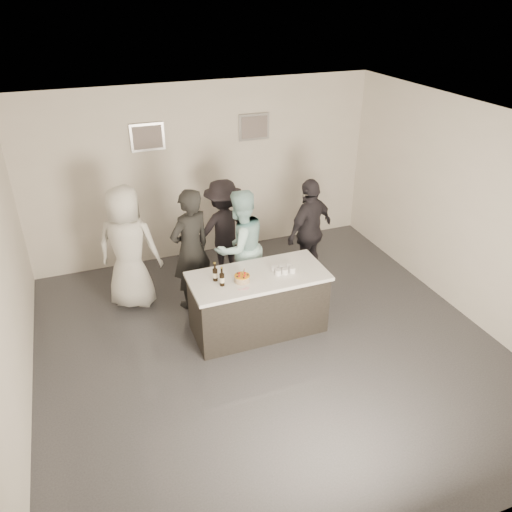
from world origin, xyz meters
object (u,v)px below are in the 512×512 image
Objects in this scene: bar_counter at (258,303)px; person_main_blue at (240,247)px; beer_bottle_a at (215,272)px; beer_bottle_b at (222,277)px; cake at (242,279)px; person_guest_left at (128,248)px; person_guest_right at (310,231)px; person_main_black at (191,249)px; person_guest_back at (224,229)px.

person_main_blue reaches higher than bar_counter.
beer_bottle_b is (0.05, -0.15, 0.00)m from beer_bottle_a.
person_guest_left is at bearing 132.42° from cake.
person_main_blue is at bearing -17.35° from person_guest_right.
person_main_blue is at bearing 147.23° from person_main_black.
bar_counter is 0.98× the size of person_guest_left.
beer_bottle_a is at bearing 108.22° from beer_bottle_b.
beer_bottle_b is 1.06m from person_main_black.
person_main_black is 0.73m from person_main_blue.
beer_bottle_a is 0.15m from beer_bottle_b.
bar_counter is 7.15× the size of beer_bottle_b.
cake is 0.11× the size of person_main_blue.
cake is 0.79× the size of beer_bottle_a.
bar_counter is 7.15× the size of beer_bottle_a.
beer_bottle_b reaches higher than cake.
bar_counter is 0.79m from beer_bottle_b.
person_guest_right reaches higher than beer_bottle_b.
beer_bottle_a is (-0.58, 0.07, 0.58)m from bar_counter.
person_guest_right is at bearing -159.74° from person_guest_left.
bar_counter is 1.11× the size of person_guest_back.
person_guest_right reaches higher than bar_counter.
person_guest_left is at bearing -46.04° from person_main_black.
person_guest_right is (1.24, 0.19, -0.03)m from person_main_blue.
cake is at bearing 54.05° from person_main_blue.
beer_bottle_a is at bearing 66.48° from person_guest_back.
beer_bottle_a is 0.15× the size of person_guest_right.
person_guest_back is (0.56, 1.72, -0.19)m from beer_bottle_b.
beer_bottle_b is at bearing 74.31° from person_main_black.
person_guest_left is at bearing 139.40° from bar_counter.
person_guest_back is at bearing -107.59° from person_main_blue.
person_guest_back is at bearing -160.37° from person_main_black.
person_main_black is at bearing -27.16° from person_main_blue.
cake is 0.29m from beer_bottle_b.
beer_bottle_a is at bearing 155.41° from cake.
cake is 1.13m from person_main_black.
beer_bottle_b is at bearing 40.27° from person_main_blue.
person_guest_left is 1.13× the size of person_guest_back.
person_guest_left is at bearing 125.66° from beer_bottle_b.
person_guest_right is at bearing 31.73° from beer_bottle_b.
beer_bottle_a is 1.70m from person_guest_back.
beer_bottle_a is 2.10m from person_guest_right.
person_guest_right is 1.04× the size of person_guest_back.
person_main_black is 1.96m from person_guest_right.
person_main_black is 1.12× the size of person_guest_back.
bar_counter is 1.70m from person_guest_right.
person_main_blue is 0.94× the size of person_guest_left.
person_main_black reaches higher than person_main_blue.
beer_bottle_b is at bearing 5.85° from person_guest_right.
person_guest_right is at bearing 36.08° from cake.
person_main_blue is 0.79m from person_guest_back.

